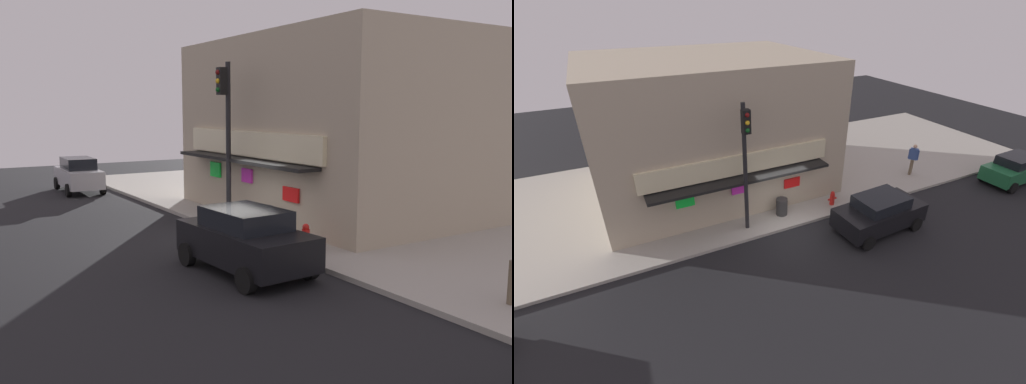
# 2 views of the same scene
# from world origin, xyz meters

# --- Properties ---
(ground_plane) EXTENTS (55.14, 55.14, 0.00)m
(ground_plane) POSITION_xyz_m (0.00, 0.00, 0.00)
(ground_plane) COLOR black
(sidewalk) EXTENTS (36.76, 11.27, 0.14)m
(sidewalk) POSITION_xyz_m (0.00, 5.63, 0.07)
(sidewalk) COLOR #A39E93
(sidewalk) RESTS_ON ground_plane
(corner_building) EXTENTS (11.56, 9.92, 6.75)m
(corner_building) POSITION_xyz_m (-1.75, 6.19, 3.52)
(corner_building) COLOR tan
(corner_building) RESTS_ON sidewalk
(traffic_light) EXTENTS (0.32, 0.58, 5.72)m
(traffic_light) POSITION_xyz_m (-1.84, 0.73, 3.78)
(traffic_light) COLOR black
(traffic_light) RESTS_ON sidewalk
(fire_hydrant) EXTENTS (0.48, 0.24, 0.74)m
(fire_hydrant) POSITION_xyz_m (2.81, 0.80, 0.50)
(fire_hydrant) COLOR red
(fire_hydrant) RESTS_ON sidewalk
(trash_can) EXTENTS (0.55, 0.55, 0.84)m
(trash_can) POSITION_xyz_m (0.09, 1.12, 0.56)
(trash_can) COLOR #2D2D2D
(trash_can) RESTS_ON sidewalk
(parked_car_black) EXTENTS (4.18, 2.28, 1.69)m
(parked_car_black) POSITION_xyz_m (3.55, -1.72, 0.87)
(parked_car_black) COLOR black
(parked_car_black) RESTS_ON ground_plane
(parked_car_silver) EXTENTS (4.39, 2.05, 1.75)m
(parked_car_silver) POSITION_xyz_m (-13.19, -1.58, 0.89)
(parked_car_silver) COLOR #B7B7BC
(parked_car_silver) RESTS_ON ground_plane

